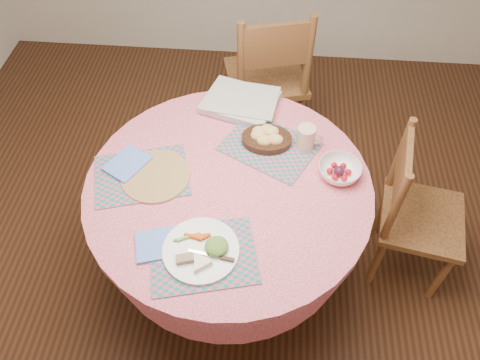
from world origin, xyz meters
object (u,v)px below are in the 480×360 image
object	(u,v)px
dining_table	(229,210)
fruit_bowl	(339,171)
chair_back	(268,77)
latte_mug	(306,138)
dinner_plate	(202,250)
chair_right	(414,211)
bread_bowl	(266,137)
wicker_trivet	(156,176)

from	to	relation	value
dining_table	fruit_bowl	distance (m)	0.53
chair_back	fruit_bowl	size ratio (longest dim) A/B	5.08
latte_mug	fruit_bowl	bearing A→B (deg)	-46.27
chair_back	dinner_plate	xyz separation A→B (m)	(-0.19, -1.37, 0.25)
chair_right	fruit_bowl	world-z (taller)	chair_right
chair_right	chair_back	bearing A→B (deg)	51.08
chair_right	fruit_bowl	bearing A→B (deg)	107.37
dinner_plate	latte_mug	size ratio (longest dim) A/B	2.51
chair_back	bread_bowl	xyz separation A→B (m)	(0.02, -0.77, 0.27)
latte_mug	dinner_plate	bearing A→B (deg)	-123.50
bread_bowl	chair_right	bearing A→B (deg)	-9.31
wicker_trivet	fruit_bowl	size ratio (longest dim) A/B	1.52
chair_right	bread_bowl	xyz separation A→B (m)	(-0.73, 0.12, 0.33)
dinner_plate	fruit_bowl	xyz separation A→B (m)	(0.53, 0.44, 0.01)
wicker_trivet	fruit_bowl	xyz separation A→B (m)	(0.79, 0.08, 0.02)
chair_back	latte_mug	world-z (taller)	chair_back
dining_table	bread_bowl	distance (m)	0.38
dining_table	dinner_plate	world-z (taller)	dinner_plate
dinner_plate	latte_mug	world-z (taller)	latte_mug
dining_table	bread_bowl	size ratio (longest dim) A/B	5.39
dinner_plate	bread_bowl	bearing A→B (deg)	70.72
dining_table	chair_back	distance (m)	1.03
latte_mug	chair_right	bearing A→B (deg)	-10.55
wicker_trivet	latte_mug	distance (m)	0.69
dinner_plate	fruit_bowl	world-z (taller)	same
bread_bowl	latte_mug	world-z (taller)	latte_mug
wicker_trivet	chair_back	bearing A→B (deg)	66.15
dining_table	wicker_trivet	world-z (taller)	wicker_trivet
chair_back	latte_mug	bearing A→B (deg)	89.54
chair_right	bread_bowl	distance (m)	0.81
dining_table	latte_mug	distance (m)	0.48
bread_bowl	chair_back	bearing A→B (deg)	91.36
fruit_bowl	latte_mug	bearing A→B (deg)	133.73
chair_right	latte_mug	distance (m)	0.67
dinner_plate	fruit_bowl	distance (m)	0.69
latte_mug	wicker_trivet	bearing A→B (deg)	-160.33
chair_back	wicker_trivet	world-z (taller)	chair_back
chair_right	chair_back	size ratio (longest dim) A/B	0.88
chair_right	latte_mug	world-z (taller)	chair_right
chair_back	dinner_plate	size ratio (longest dim) A/B	3.41
bread_bowl	fruit_bowl	distance (m)	0.36
chair_right	chair_back	xyz separation A→B (m)	(-0.75, 0.89, 0.06)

